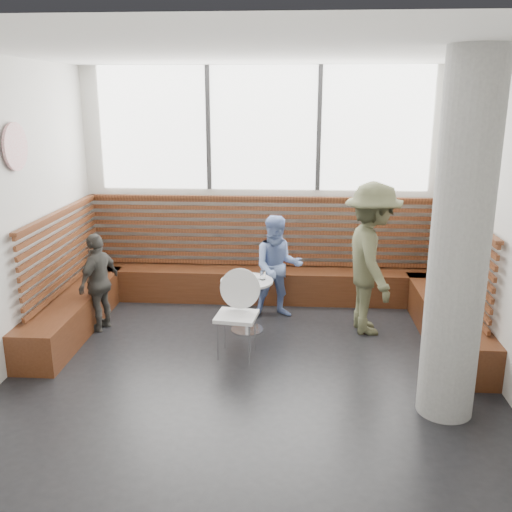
# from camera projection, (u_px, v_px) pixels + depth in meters

# --- Properties ---
(room) EXTENTS (5.00, 5.00, 3.20)m
(room) POSITION_uv_depth(u_px,v_px,m) (249.00, 224.00, 5.55)
(room) COLOR silver
(room) RESTS_ON ground
(booth) EXTENTS (5.00, 2.50, 1.44)m
(booth) POSITION_uv_depth(u_px,v_px,m) (260.00, 283.00, 7.57)
(booth) COLOR #482412
(booth) RESTS_ON ground
(concrete_column) EXTENTS (0.50, 0.50, 3.20)m
(concrete_column) POSITION_uv_depth(u_px,v_px,m) (460.00, 243.00, 4.85)
(concrete_column) COLOR gray
(concrete_column) RESTS_ON ground
(wall_art) EXTENTS (0.03, 0.50, 0.50)m
(wall_art) POSITION_uv_depth(u_px,v_px,m) (15.00, 147.00, 5.89)
(wall_art) COLOR white
(wall_art) RESTS_ON room
(cafe_table) EXTENTS (0.64, 0.64, 0.66)m
(cafe_table) POSITION_uv_depth(u_px,v_px,m) (247.00, 295.00, 6.94)
(cafe_table) COLOR silver
(cafe_table) RESTS_ON ground
(cafe_chair) EXTENTS (0.46, 0.45, 0.96)m
(cafe_chair) POSITION_uv_depth(u_px,v_px,m) (237.00, 306.00, 6.31)
(cafe_chair) COLOR white
(cafe_chair) RESTS_ON ground
(adult_man) EXTENTS (0.83, 1.27, 1.85)m
(adult_man) POSITION_uv_depth(u_px,v_px,m) (371.00, 259.00, 6.82)
(adult_man) COLOR #505337
(adult_man) RESTS_ON ground
(child_back) EXTENTS (0.72, 0.60, 1.35)m
(child_back) POSITION_uv_depth(u_px,v_px,m) (278.00, 267.00, 7.35)
(child_back) COLOR #7892D1
(child_back) RESTS_ON ground
(child_left) EXTENTS (0.50, 0.77, 1.22)m
(child_left) POSITION_uv_depth(u_px,v_px,m) (99.00, 282.00, 6.98)
(child_left) COLOR #4D4B45
(child_left) RESTS_ON ground
(plate_near) EXTENTS (0.22, 0.22, 0.02)m
(plate_near) POSITION_uv_depth(u_px,v_px,m) (235.00, 276.00, 7.00)
(plate_near) COLOR white
(plate_near) RESTS_ON cafe_table
(plate_far) EXTENTS (0.20, 0.20, 0.01)m
(plate_far) POSITION_uv_depth(u_px,v_px,m) (255.00, 277.00, 6.99)
(plate_far) COLOR white
(plate_far) RESTS_ON cafe_table
(glass_left) EXTENTS (0.06, 0.06, 0.10)m
(glass_left) POSITION_uv_depth(u_px,v_px,m) (229.00, 278.00, 6.81)
(glass_left) COLOR white
(glass_left) RESTS_ON cafe_table
(glass_mid) EXTENTS (0.07, 0.07, 0.11)m
(glass_mid) POSITION_uv_depth(u_px,v_px,m) (248.00, 276.00, 6.85)
(glass_mid) COLOR white
(glass_mid) RESTS_ON cafe_table
(glass_right) EXTENTS (0.07, 0.07, 0.11)m
(glass_right) POSITION_uv_depth(u_px,v_px,m) (263.00, 275.00, 6.89)
(glass_right) COLOR white
(glass_right) RESTS_ON cafe_table
(menu_card) EXTENTS (0.23, 0.19, 0.00)m
(menu_card) POSITION_uv_depth(u_px,v_px,m) (250.00, 284.00, 6.74)
(menu_card) COLOR #A5C64C
(menu_card) RESTS_ON cafe_table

